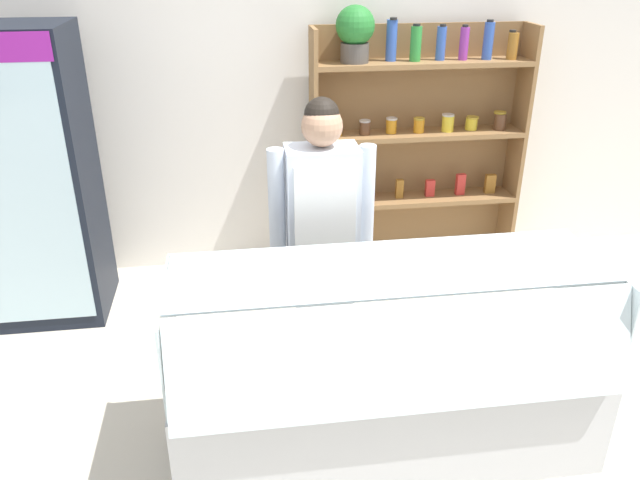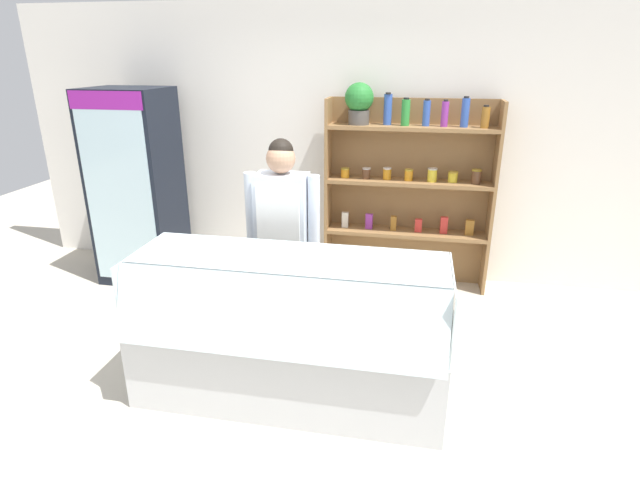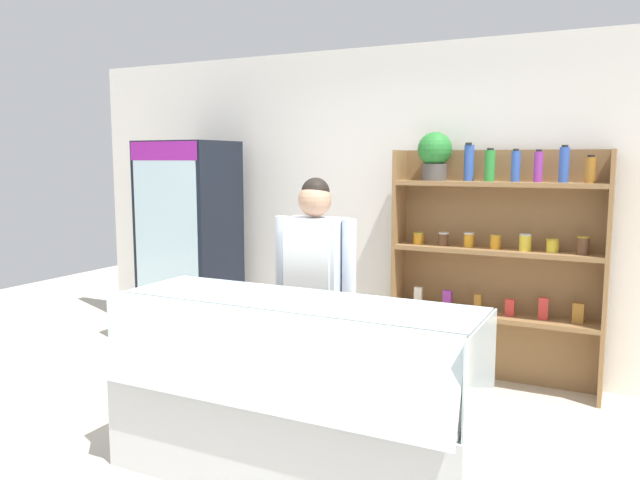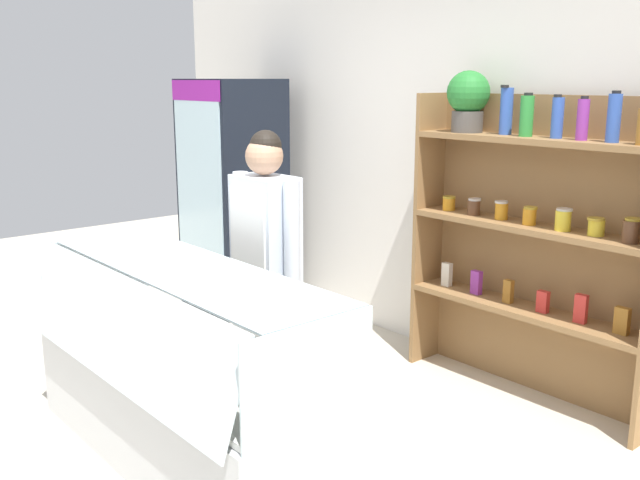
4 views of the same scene
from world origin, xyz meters
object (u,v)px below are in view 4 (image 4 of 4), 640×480
shelving_unit (526,217)px  shop_clerk (265,248)px  deli_display_case (184,400)px  drinks_fridge (232,195)px

shelving_unit → shop_clerk: bearing=-122.8°
deli_display_case → shop_clerk: bearing=107.1°
shelving_unit → drinks_fridge: bearing=-171.9°
drinks_fridge → shelving_unit: 2.64m
deli_display_case → shop_clerk: 0.97m
drinks_fridge → deli_display_case: 2.64m
shelving_unit → deli_display_case: shelving_unit is taller
shelving_unit → shop_clerk: 1.57m
shop_clerk → deli_display_case: bearing=-72.9°
drinks_fridge → deli_display_case: drinks_fridge is taller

